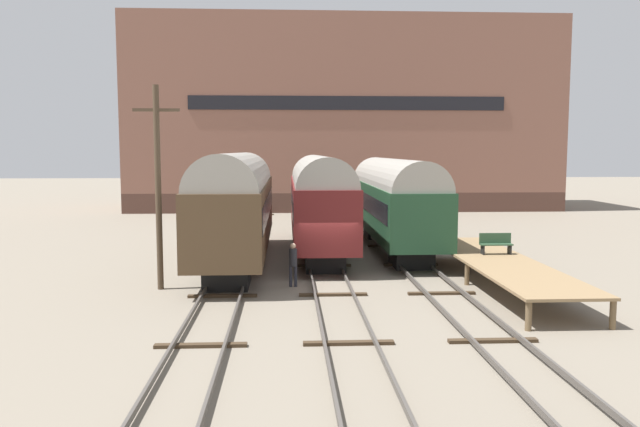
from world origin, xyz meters
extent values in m
plane|color=slate|center=(0.00, 0.00, 0.00)|extent=(200.00, 200.00, 0.00)
cube|color=#4C4742|center=(-4.90, 0.00, 0.18)|extent=(0.08, 60.00, 0.16)
cube|color=#4C4742|center=(-3.46, 0.00, 0.18)|extent=(0.08, 60.00, 0.16)
cube|color=#3D2D1E|center=(-4.18, -9.00, 0.05)|extent=(2.60, 0.24, 0.10)
cube|color=#3D2D1E|center=(-4.18, -3.00, 0.05)|extent=(2.60, 0.24, 0.10)
cube|color=#3D2D1E|center=(-4.18, 3.00, 0.05)|extent=(2.60, 0.24, 0.10)
cube|color=#3D2D1E|center=(-4.18, 9.00, 0.05)|extent=(2.60, 0.24, 0.10)
cube|color=#3D2D1E|center=(-4.18, 15.00, 0.05)|extent=(2.60, 0.24, 0.10)
cube|color=#3D2D1E|center=(-4.18, 21.00, 0.05)|extent=(2.60, 0.24, 0.10)
cube|color=#3D2D1E|center=(-4.18, 27.00, 0.05)|extent=(2.60, 0.24, 0.10)
cube|color=#4C4742|center=(-0.72, 0.00, 0.18)|extent=(0.08, 60.00, 0.16)
cube|color=#4C4742|center=(0.72, 0.00, 0.18)|extent=(0.08, 60.00, 0.16)
cube|color=#3D2D1E|center=(0.00, -9.00, 0.05)|extent=(2.60, 0.24, 0.10)
cube|color=#3D2D1E|center=(0.00, -3.00, 0.05)|extent=(2.60, 0.24, 0.10)
cube|color=#3D2D1E|center=(0.00, 3.00, 0.05)|extent=(2.60, 0.24, 0.10)
cube|color=#3D2D1E|center=(0.00, 9.00, 0.05)|extent=(2.60, 0.24, 0.10)
cube|color=#3D2D1E|center=(0.00, 15.00, 0.05)|extent=(2.60, 0.24, 0.10)
cube|color=#3D2D1E|center=(0.00, 21.00, 0.05)|extent=(2.60, 0.24, 0.10)
cube|color=#3D2D1E|center=(0.00, 27.00, 0.05)|extent=(2.60, 0.24, 0.10)
cube|color=#4C4742|center=(3.46, 0.00, 0.18)|extent=(0.08, 60.00, 0.16)
cube|color=#4C4742|center=(4.90, 0.00, 0.18)|extent=(0.08, 60.00, 0.16)
cube|color=#3D2D1E|center=(4.18, -9.00, 0.05)|extent=(2.60, 0.24, 0.10)
cube|color=#3D2D1E|center=(4.18, -3.00, 0.05)|extent=(2.60, 0.24, 0.10)
cube|color=#3D2D1E|center=(4.18, 3.00, 0.05)|extent=(2.60, 0.24, 0.10)
cube|color=#3D2D1E|center=(4.18, 9.00, 0.05)|extent=(2.60, 0.24, 0.10)
cube|color=#3D2D1E|center=(4.18, 15.00, 0.05)|extent=(2.60, 0.24, 0.10)
cube|color=#3D2D1E|center=(4.18, 21.00, 0.05)|extent=(2.60, 0.24, 0.10)
cube|color=#3D2D1E|center=(4.18, 27.00, 0.05)|extent=(2.60, 0.24, 0.10)
cube|color=black|center=(4.18, 12.92, 0.50)|extent=(1.80, 2.40, 1.00)
cube|color=black|center=(4.18, 2.92, 0.50)|extent=(1.80, 2.40, 1.00)
cube|color=#1E4228|center=(4.18, 7.92, 2.32)|extent=(2.97, 15.38, 2.65)
cube|color=black|center=(4.18, 7.92, 2.64)|extent=(3.01, 14.15, 0.95)
cylinder|color=gray|center=(4.18, 7.92, 3.65)|extent=(2.82, 15.07, 2.82)
cube|color=black|center=(0.00, 12.33, 0.50)|extent=(1.80, 2.40, 1.00)
cube|color=black|center=(0.00, 2.31, 0.50)|extent=(1.80, 2.40, 1.00)
cube|color=#5B1919|center=(0.00, 7.32, 2.42)|extent=(2.91, 15.41, 2.85)
cube|color=black|center=(0.00, 7.32, 2.77)|extent=(2.95, 14.18, 1.03)
cylinder|color=gray|center=(0.00, 7.32, 3.85)|extent=(2.76, 15.10, 2.76)
cube|color=black|center=(-4.18, 9.09, 0.50)|extent=(1.80, 2.40, 1.00)
cube|color=black|center=(-4.18, -1.07, 0.50)|extent=(1.80, 2.40, 1.00)
cube|color=#4C3823|center=(-4.18, 4.01, 2.47)|extent=(3.05, 15.63, 2.95)
cube|color=black|center=(-4.18, 4.01, 2.83)|extent=(3.09, 14.38, 1.06)
cylinder|color=gray|center=(-4.18, 4.01, 3.95)|extent=(2.90, 15.31, 2.90)
cube|color=#8C704C|center=(6.98, -1.35, 0.96)|extent=(2.96, 13.41, 0.10)
cylinder|color=brown|center=(5.65, -7.91, 0.46)|extent=(0.20, 0.20, 0.91)
cylinder|color=brown|center=(8.30, -7.91, 0.46)|extent=(0.20, 0.20, 0.91)
cylinder|color=brown|center=(5.65, 5.21, 0.46)|extent=(0.20, 0.20, 0.91)
cylinder|color=brown|center=(8.30, 5.21, 0.46)|extent=(0.20, 0.20, 0.91)
cylinder|color=brown|center=(5.65, -1.35, 0.46)|extent=(0.20, 0.20, 0.91)
cylinder|color=brown|center=(8.30, -1.35, 0.46)|extent=(0.20, 0.20, 0.91)
cube|color=#2D4C33|center=(7.34, 0.12, 1.44)|extent=(1.40, 0.40, 0.06)
cube|color=#2D4C33|center=(7.34, 0.29, 1.70)|extent=(1.40, 0.06, 0.45)
cube|color=black|center=(6.75, 0.12, 1.21)|extent=(0.06, 0.40, 0.40)
cube|color=black|center=(7.94, 0.12, 1.21)|extent=(0.06, 0.40, 0.40)
cylinder|color=#282833|center=(-1.60, -1.31, 0.43)|extent=(0.12, 0.12, 0.85)
cylinder|color=#282833|center=(-1.40, -1.31, 0.43)|extent=(0.12, 0.12, 0.85)
cylinder|color=#232328|center=(-1.50, -1.31, 1.20)|extent=(0.32, 0.32, 0.71)
sphere|color=tan|center=(-1.50, -1.31, 1.67)|extent=(0.23, 0.23, 0.23)
cylinder|color=#473828|center=(-6.79, -1.47, 4.02)|extent=(0.24, 0.24, 8.04)
cube|color=#473828|center=(-6.79, -1.47, 7.08)|extent=(1.80, 0.12, 0.12)
cube|color=#4F342A|center=(3.62, 34.53, 0.87)|extent=(39.54, 11.83, 1.75)
cube|color=brown|center=(3.62, 34.53, 9.62)|extent=(39.54, 11.83, 15.75)
cube|color=black|center=(3.62, 28.57, 9.62)|extent=(27.68, 0.10, 1.20)
camera|label=1|loc=(-1.73, -26.22, 5.52)|focal=35.00mm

